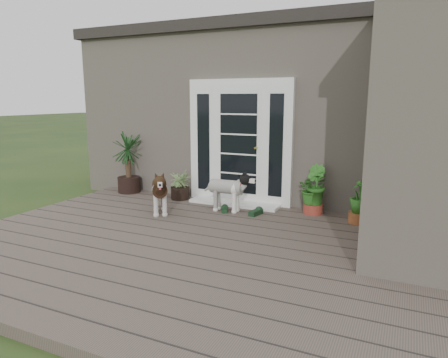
% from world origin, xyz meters
% --- Properties ---
extents(deck, '(6.20, 4.60, 0.12)m').
position_xyz_m(deck, '(0.00, 0.40, 0.06)').
color(deck, '#6B5B4C').
rests_on(deck, ground).
extents(house_main, '(7.40, 4.00, 3.10)m').
position_xyz_m(house_main, '(0.00, 4.65, 1.55)').
color(house_main, '#665E54').
rests_on(house_main, ground).
extents(roof_main, '(7.60, 4.20, 0.20)m').
position_xyz_m(roof_main, '(0.00, 4.65, 3.20)').
color(roof_main, '#2D2826').
rests_on(roof_main, house_main).
extents(house_wing, '(1.60, 2.40, 3.10)m').
position_xyz_m(house_wing, '(2.90, 1.50, 1.55)').
color(house_wing, '#665E54').
rests_on(house_wing, ground).
extents(door_unit, '(1.90, 0.14, 2.15)m').
position_xyz_m(door_unit, '(-0.20, 2.60, 1.19)').
color(door_unit, white).
rests_on(door_unit, deck).
extents(door_step, '(1.60, 0.40, 0.05)m').
position_xyz_m(door_step, '(-0.20, 2.40, 0.14)').
color(door_step, white).
rests_on(door_step, deck).
extents(brindle_dog, '(0.70, 0.80, 0.63)m').
position_xyz_m(brindle_dog, '(-1.06, 1.38, 0.43)').
color(brindle_dog, '#352013').
rests_on(brindle_dog, deck).
extents(white_dog, '(0.73, 0.33, 0.60)m').
position_xyz_m(white_dog, '(-0.15, 1.95, 0.42)').
color(white_dog, beige).
rests_on(white_dog, deck).
extents(spider_plant, '(0.63, 0.63, 0.60)m').
position_xyz_m(spider_plant, '(-1.26, 2.35, 0.42)').
color(spider_plant, '#7F9F62').
rests_on(spider_plant, deck).
extents(yucca, '(0.97, 0.97, 1.20)m').
position_xyz_m(yucca, '(-2.47, 2.40, 0.72)').
color(yucca, black).
rests_on(yucca, deck).
extents(herb_a, '(0.63, 0.63, 0.57)m').
position_xyz_m(herb_a, '(1.14, 2.40, 0.41)').
color(herb_a, '#195A1F').
rests_on(herb_a, deck).
extents(herb_b, '(0.54, 0.54, 0.58)m').
position_xyz_m(herb_b, '(1.19, 2.40, 0.41)').
color(herb_b, '#235719').
rests_on(herb_b, deck).
extents(herb_c, '(0.37, 0.37, 0.54)m').
position_xyz_m(herb_c, '(1.90, 2.19, 0.39)').
color(herb_c, '#28641C').
rests_on(herb_c, deck).
extents(sapling, '(0.49, 0.49, 1.47)m').
position_xyz_m(sapling, '(2.14, 1.66, 0.85)').
color(sapling, '#1C641F').
rests_on(sapling, deck).
extents(clog_left, '(0.23, 0.31, 0.08)m').
position_xyz_m(clog_left, '(-0.17, 1.92, 0.16)').
color(clog_left, black).
rests_on(clog_left, deck).
extents(clog_right, '(0.22, 0.35, 0.10)m').
position_xyz_m(clog_right, '(0.36, 1.95, 0.17)').
color(clog_right, black).
rests_on(clog_right, deck).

